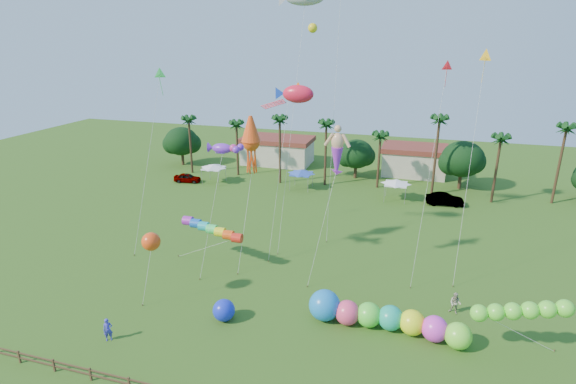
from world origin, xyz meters
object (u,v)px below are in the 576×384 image
(car_b, at_px, (445,199))
(blue_ball, at_px, (224,310))
(spectator_a, at_px, (108,330))
(caterpillar_inflatable, at_px, (380,317))
(car_a, at_px, (187,178))
(spectator_b, at_px, (455,303))

(car_b, height_order, blue_ball, blue_ball)
(spectator_a, distance_m, blue_ball, 8.80)
(caterpillar_inflatable, bearing_deg, blue_ball, -166.02)
(car_a, xyz_separation_m, spectator_b, (38.91, -25.78, 0.23))
(car_a, height_order, caterpillar_inflatable, caterpillar_inflatable)
(car_a, xyz_separation_m, caterpillar_inflatable, (33.17, -29.75, 0.36))
(spectator_b, distance_m, caterpillar_inflatable, 6.98)
(spectator_a, bearing_deg, car_b, 20.60)
(car_b, relative_size, caterpillar_inflatable, 0.40)
(spectator_b, height_order, blue_ball, spectator_b)
(caterpillar_inflatable, distance_m, blue_ball, 12.51)
(car_a, distance_m, car_b, 38.87)
(car_a, bearing_deg, car_b, -97.43)
(car_b, distance_m, spectator_b, 26.68)
(car_b, xyz_separation_m, blue_ball, (-17.96, -33.05, 0.08))
(spectator_a, xyz_separation_m, spectator_b, (25.32, 11.26, 0.03))
(spectator_a, height_order, spectator_b, spectator_b)
(spectator_a, relative_size, caterpillar_inflatable, 0.15)
(car_a, distance_m, spectator_a, 39.45)
(car_a, height_order, spectator_b, spectator_b)
(car_b, height_order, spectator_b, spectator_b)
(blue_ball, bearing_deg, caterpillar_inflatable, 11.05)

